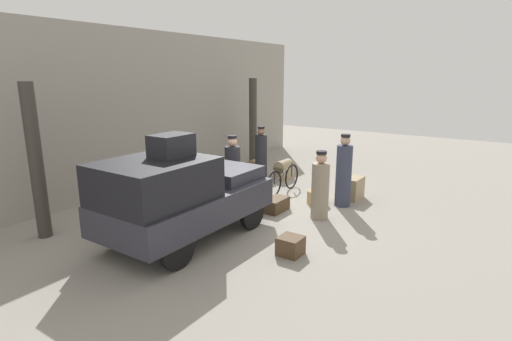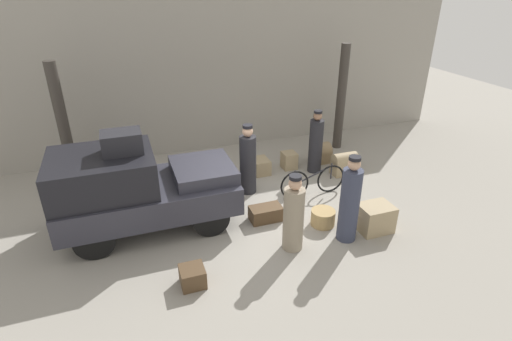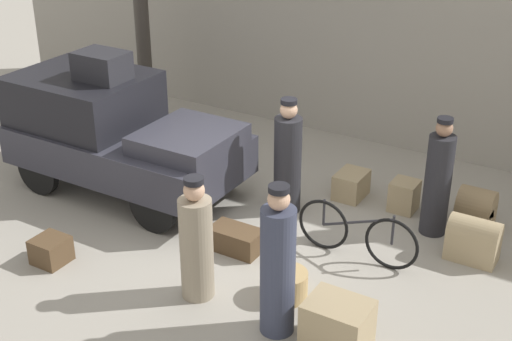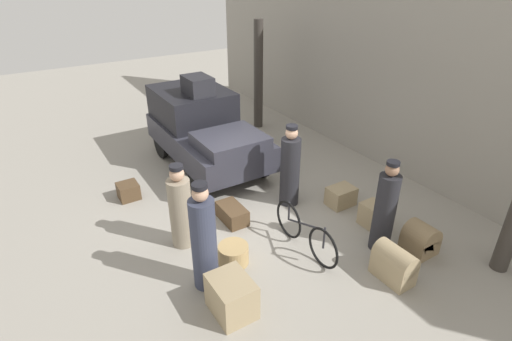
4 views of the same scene
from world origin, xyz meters
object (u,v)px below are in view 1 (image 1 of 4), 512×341
Objects in this scene: bicycle at (283,180)px; suitcase_tan_flat at (276,205)px; trunk_wicker_pale at (240,176)px; porter_carrying_trunk at (320,188)px; trunk_on_truck_roof at (171,145)px; trunk_umber_medium at (351,188)px; conductor_in_dark_uniform at (344,174)px; trunk_large_brown at (290,246)px; truck at (180,195)px; trunk_barrel_dark at (256,168)px; suitcase_black_upright at (284,169)px; porter_with_bicycle at (261,157)px; wicker_basket at (317,197)px; porter_standing_middle at (233,172)px; suitcase_small_leather at (223,183)px.

bicycle reaches higher than suitcase_tan_flat.
trunk_wicker_pale is at bearing 55.50° from suitcase_tan_flat.
porter_carrying_trunk is 2.11× the size of trunk_on_truck_roof.
trunk_on_truck_roof is (-4.76, 1.77, 1.68)m from trunk_umber_medium.
bicycle is at bearing 0.05° from trunk_on_truck_roof.
conductor_in_dark_uniform is 3.95× the size of trunk_wicker_pale.
trunk_large_brown is 2.91m from trunk_on_truck_roof.
trunk_large_brown is (-2.07, -0.40, -0.55)m from porter_carrying_trunk.
bicycle is 2.24× the size of trunk_on_truck_roof.
truck is 4.98m from trunk_umber_medium.
truck is at bearing 0.00° from trunk_on_truck_roof.
suitcase_black_upright is at bearing -76.67° from trunk_barrel_dark.
trunk_wicker_pale is (-0.58, 0.40, -0.56)m from porter_with_bicycle.
wicker_basket is 0.30× the size of porter_standing_middle.
porter_with_bicycle is at bearing 13.77° from trunk_on_truck_roof.
suitcase_small_leather is at bearing 24.61° from trunk_on_truck_roof.
suitcase_tan_flat is (-2.02, 1.12, -0.13)m from trunk_umber_medium.
conductor_in_dark_uniform is at bearing -174.76° from trunk_umber_medium.
suitcase_black_upright is 0.95× the size of trunk_umber_medium.
truck is at bearing -171.94° from suitcase_black_upright.
trunk_on_truck_roof is at bearing -165.84° from porter_standing_middle.
suitcase_black_upright is 0.87× the size of trunk_on_truck_roof.
porter_with_bicycle is at bearing 75.00° from conductor_in_dark_uniform.
wicker_basket is at bearing -130.44° from suitcase_black_upright.
porter_carrying_trunk is 1.92m from trunk_umber_medium.
trunk_wicker_pale is (0.44, 2.81, 0.06)m from wicker_basket.
wicker_basket is at bearing -106.61° from bicycle.
wicker_basket is at bearing -18.40° from truck.
conductor_in_dark_uniform is 2.62× the size of suitcase_tan_flat.
trunk_on_truck_roof is (-4.85, -1.19, 1.18)m from porter_with_bicycle.
trunk_large_brown is at bearing -142.19° from suitcase_tan_flat.
suitcase_tan_flat is (-0.69, -2.22, -0.04)m from suitcase_small_leather.
wicker_basket is 0.68× the size of trunk_on_truck_roof.
suitcase_black_upright is 2.64m from trunk_umber_medium.
trunk_on_truck_roof reaches higher than porter_with_bicycle.
wicker_basket is at bearing -17.73° from trunk_on_truck_roof.
porter_with_bicycle is 3.53m from porter_carrying_trunk.
suitcase_black_upright is 1.55× the size of trunk_large_brown.
trunk_on_truck_roof is (-2.89, 1.74, 1.25)m from porter_carrying_trunk.
trunk_barrel_dark reaches higher than wicker_basket.
bicycle is 1.90m from conductor_in_dark_uniform.
porter_standing_middle is at bearing 14.94° from truck.
trunk_umber_medium is 0.91× the size of trunk_on_truck_roof.
trunk_large_brown is at bearing -140.49° from porter_with_bicycle.
suitcase_black_upright is at bearing 49.56° from wicker_basket.
suitcase_black_upright is at bearing 60.23° from conductor_in_dark_uniform.
trunk_barrel_dark is 1.02× the size of suitcase_small_leather.
porter_with_bicycle reaches higher than trunk_barrel_dark.
porter_with_bicycle reaches higher than wicker_basket.
trunk_umber_medium reaches higher than suitcase_small_leather.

